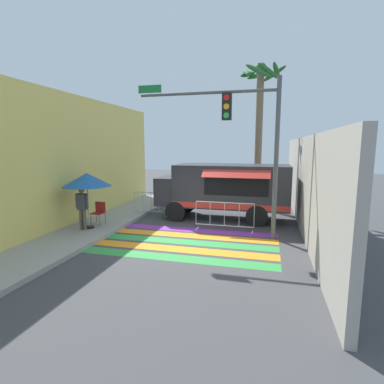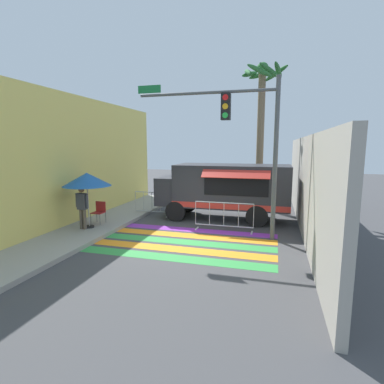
{
  "view_description": "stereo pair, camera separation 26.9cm",
  "coord_description": "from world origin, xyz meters",
  "px_view_note": "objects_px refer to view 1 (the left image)",
  "views": [
    {
      "loc": [
        2.75,
        -9.9,
        3.3
      ],
      "look_at": [
        -0.36,
        2.27,
        1.36
      ],
      "focal_mm": 28.0,
      "sensor_mm": 36.0,
      "label": 1
    },
    {
      "loc": [
        3.01,
        -9.83,
        3.3
      ],
      "look_at": [
        -0.36,
        2.27,
        1.36
      ],
      "focal_mm": 28.0,
      "sensor_mm": 36.0,
      "label": 2
    }
  ],
  "objects_px": {
    "folding_chair": "(99,211)",
    "palm_tree": "(260,110)",
    "patio_umbrella": "(87,180)",
    "vendor_person": "(82,206)",
    "barricade_front": "(224,216)",
    "traffic_signal_pole": "(245,130)",
    "barricade_side": "(151,204)",
    "food_truck": "(222,187)"
  },
  "relations": [
    {
      "from": "folding_chair",
      "to": "barricade_side",
      "type": "bearing_deg",
      "value": 49.22
    },
    {
      "from": "barricade_side",
      "to": "palm_tree",
      "type": "distance_m",
      "value": 7.39
    },
    {
      "from": "food_truck",
      "to": "folding_chair",
      "type": "relative_size",
      "value": 6.62
    },
    {
      "from": "folding_chair",
      "to": "traffic_signal_pole",
      "type": "bearing_deg",
      "value": -11.41
    },
    {
      "from": "food_truck",
      "to": "barricade_front",
      "type": "height_order",
      "value": "food_truck"
    },
    {
      "from": "vendor_person",
      "to": "palm_tree",
      "type": "bearing_deg",
      "value": 48.29
    },
    {
      "from": "barricade_side",
      "to": "traffic_signal_pole",
      "type": "bearing_deg",
      "value": -26.96
    },
    {
      "from": "traffic_signal_pole",
      "to": "barricade_side",
      "type": "relative_size",
      "value": 3.25
    },
    {
      "from": "traffic_signal_pole",
      "to": "palm_tree",
      "type": "distance_m",
      "value": 5.68
    },
    {
      "from": "traffic_signal_pole",
      "to": "vendor_person",
      "type": "distance_m",
      "value": 6.62
    },
    {
      "from": "traffic_signal_pole",
      "to": "barricade_side",
      "type": "bearing_deg",
      "value": 153.04
    },
    {
      "from": "barricade_front",
      "to": "palm_tree",
      "type": "xyz_separation_m",
      "value": [
        1.05,
        4.95,
        4.56
      ]
    },
    {
      "from": "folding_chair",
      "to": "vendor_person",
      "type": "bearing_deg",
      "value": -108.45
    },
    {
      "from": "patio_umbrella",
      "to": "barricade_side",
      "type": "relative_size",
      "value": 1.24
    },
    {
      "from": "palm_tree",
      "to": "barricade_side",
      "type": "bearing_deg",
      "value": -146.05
    },
    {
      "from": "food_truck",
      "to": "folding_chair",
      "type": "bearing_deg",
      "value": -150.09
    },
    {
      "from": "traffic_signal_pole",
      "to": "barricade_side",
      "type": "distance_m",
      "value": 6.04
    },
    {
      "from": "barricade_front",
      "to": "barricade_side",
      "type": "relative_size",
      "value": 1.33
    },
    {
      "from": "traffic_signal_pole",
      "to": "folding_chair",
      "type": "relative_size",
      "value": 6.35
    },
    {
      "from": "patio_umbrella",
      "to": "barricade_front",
      "type": "bearing_deg",
      "value": 15.82
    },
    {
      "from": "food_truck",
      "to": "barricade_front",
      "type": "xyz_separation_m",
      "value": [
        0.42,
        -1.94,
        -0.89
      ]
    },
    {
      "from": "barricade_side",
      "to": "palm_tree",
      "type": "height_order",
      "value": "palm_tree"
    },
    {
      "from": "traffic_signal_pole",
      "to": "barricade_front",
      "type": "xyz_separation_m",
      "value": [
        -0.75,
        0.59,
        -3.29
      ]
    },
    {
      "from": "folding_chair",
      "to": "palm_tree",
      "type": "distance_m",
      "value": 9.44
    },
    {
      "from": "food_truck",
      "to": "patio_umbrella",
      "type": "height_order",
      "value": "food_truck"
    },
    {
      "from": "barricade_front",
      "to": "barricade_side",
      "type": "xyz_separation_m",
      "value": [
        -3.76,
        1.71,
        -0.02
      ]
    },
    {
      "from": "folding_chair",
      "to": "barricade_side",
      "type": "xyz_separation_m",
      "value": [
        1.29,
        2.43,
        -0.13
      ]
    },
    {
      "from": "patio_umbrella",
      "to": "vendor_person",
      "type": "relative_size",
      "value": 1.31
    },
    {
      "from": "vendor_person",
      "to": "traffic_signal_pole",
      "type": "bearing_deg",
      "value": 11.95
    },
    {
      "from": "food_truck",
      "to": "folding_chair",
      "type": "distance_m",
      "value": 5.4
    },
    {
      "from": "food_truck",
      "to": "vendor_person",
      "type": "xyz_separation_m",
      "value": [
        -4.72,
        -3.63,
        -0.39
      ]
    },
    {
      "from": "barricade_front",
      "to": "traffic_signal_pole",
      "type": "bearing_deg",
      "value": -38.0
    },
    {
      "from": "folding_chair",
      "to": "barricade_front",
      "type": "distance_m",
      "value": 5.1
    },
    {
      "from": "food_truck",
      "to": "vendor_person",
      "type": "distance_m",
      "value": 5.97
    },
    {
      "from": "folding_chair",
      "to": "palm_tree",
      "type": "relative_size",
      "value": 0.12
    },
    {
      "from": "patio_umbrella",
      "to": "vendor_person",
      "type": "distance_m",
      "value": 0.99
    },
    {
      "from": "folding_chair",
      "to": "vendor_person",
      "type": "relative_size",
      "value": 0.54
    },
    {
      "from": "palm_tree",
      "to": "traffic_signal_pole",
      "type": "bearing_deg",
      "value": -93.15
    },
    {
      "from": "folding_chair",
      "to": "vendor_person",
      "type": "height_order",
      "value": "vendor_person"
    },
    {
      "from": "food_truck",
      "to": "folding_chair",
      "type": "xyz_separation_m",
      "value": [
        -4.63,
        -2.66,
        -0.78
      ]
    },
    {
      "from": "barricade_front",
      "to": "palm_tree",
      "type": "bearing_deg",
      "value": 77.97
    },
    {
      "from": "folding_chair",
      "to": "vendor_person",
      "type": "xyz_separation_m",
      "value": [
        -0.1,
        -0.97,
        0.39
      ]
    }
  ]
}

